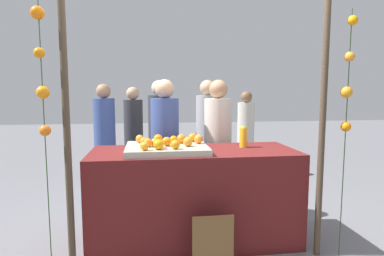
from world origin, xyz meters
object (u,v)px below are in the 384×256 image
at_px(vendor_left, 165,154).
at_px(orange_1, 174,139).
at_px(juice_bottle, 243,137).
at_px(chalkboard_sign, 213,244).
at_px(stall_counter, 194,196).
at_px(orange_0, 188,142).
at_px(vendor_right, 218,153).

bearing_deg(vendor_left, orange_1, -84.47).
relative_size(orange_1, juice_bottle, 0.34).
relative_size(chalkboard_sign, vendor_left, 0.30).
distance_m(chalkboard_sign, vendor_left, 1.38).
bearing_deg(stall_counter, orange_1, 157.04).
bearing_deg(vendor_left, orange_0, -77.48).
distance_m(stall_counter, juice_bottle, 0.77).
xyz_separation_m(orange_1, vendor_right, (0.57, 0.57, -0.26)).
height_order(orange_1, vendor_right, vendor_right).
distance_m(juice_bottle, chalkboard_sign, 1.13).
bearing_deg(stall_counter, juice_bottle, 10.49).
relative_size(juice_bottle, chalkboard_sign, 0.44).
distance_m(orange_0, orange_1, 0.24).
bearing_deg(vendor_left, juice_bottle, -35.88).
bearing_deg(chalkboard_sign, orange_1, 112.13).
relative_size(stall_counter, vendor_right, 1.23).
relative_size(chalkboard_sign, vendor_right, 0.30).
distance_m(juice_bottle, vendor_right, 0.63).
height_order(juice_bottle, vendor_left, vendor_left).
bearing_deg(stall_counter, orange_0, -121.80).
relative_size(orange_1, vendor_right, 0.05).
bearing_deg(orange_1, stall_counter, -22.96).
bearing_deg(orange_0, chalkboard_sign, -71.63).
distance_m(stall_counter, vendor_right, 0.81).
bearing_deg(orange_0, orange_1, 119.79).
height_order(stall_counter, orange_0, orange_0).
bearing_deg(vendor_right, orange_0, -120.46).
relative_size(orange_1, vendor_left, 0.05).
distance_m(orange_1, chalkboard_sign, 1.06).
xyz_separation_m(chalkboard_sign, vendor_left, (-0.32, 1.24, 0.52)).
bearing_deg(orange_0, juice_bottle, 20.13).
bearing_deg(stall_counter, chalkboard_sign, -82.59).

